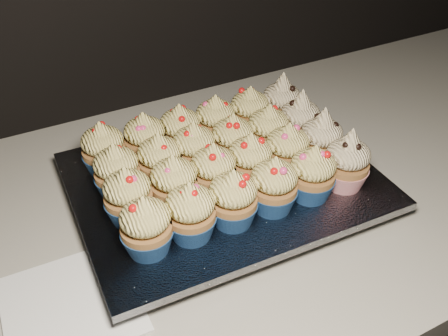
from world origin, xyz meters
name	(u,v)px	position (x,y,z in m)	size (l,w,h in m)	color
cabinet	(284,336)	(0.00, 1.70, 0.43)	(2.40, 0.60, 0.86)	black
worktop	(305,173)	(0.00, 1.70, 0.88)	(2.44, 0.64, 0.04)	beige
napkin	(71,305)	(-0.40, 1.60, 0.90)	(0.15, 0.15, 0.00)	white
baking_tray	(224,189)	(-0.15, 1.69, 0.91)	(0.39, 0.30, 0.02)	black
foil_lining	(224,180)	(-0.15, 1.69, 0.93)	(0.42, 0.33, 0.01)	silver
cupcake_0	(146,227)	(-0.30, 1.61, 0.97)	(0.06, 0.06, 0.08)	navy
cupcake_1	(191,212)	(-0.24, 1.61, 0.97)	(0.06, 0.06, 0.08)	navy
cupcake_2	(233,199)	(-0.19, 1.60, 0.97)	(0.06, 0.06, 0.08)	navy
cupcake_3	(274,186)	(-0.13, 1.60, 0.97)	(0.06, 0.06, 0.08)	navy
cupcake_4	(312,174)	(-0.07, 1.60, 0.97)	(0.06, 0.06, 0.08)	navy
cupcake_5	(347,162)	(-0.01, 1.60, 0.97)	(0.06, 0.06, 0.10)	red
cupcake_6	(128,196)	(-0.30, 1.67, 0.97)	(0.06, 0.06, 0.08)	navy
cupcake_7	(174,184)	(-0.24, 1.67, 0.97)	(0.06, 0.06, 0.08)	navy
cupcake_8	(214,172)	(-0.18, 1.66, 0.97)	(0.06, 0.06, 0.08)	navy
cupcake_9	(250,161)	(-0.13, 1.66, 0.97)	(0.06, 0.06, 0.08)	navy
cupcake_10	(287,151)	(-0.07, 1.66, 0.97)	(0.06, 0.06, 0.08)	navy
cupcake_11	(321,140)	(-0.01, 1.66, 0.97)	(0.06, 0.06, 0.10)	red
cupcake_12	(117,172)	(-0.30, 1.72, 0.97)	(0.06, 0.06, 0.08)	navy
cupcake_13	(160,161)	(-0.24, 1.72, 0.97)	(0.06, 0.06, 0.08)	navy
cupcake_14	(194,150)	(-0.18, 1.72, 0.97)	(0.06, 0.06, 0.08)	navy
cupcake_15	(233,141)	(-0.13, 1.72, 0.97)	(0.06, 0.06, 0.08)	navy
cupcake_16	(268,131)	(-0.07, 1.72, 0.97)	(0.06, 0.06, 0.08)	navy
cupcake_17	(300,121)	(-0.01, 1.72, 0.97)	(0.06, 0.06, 0.10)	red
cupcake_18	(104,150)	(-0.30, 1.78, 0.97)	(0.06, 0.06, 0.08)	navy
cupcake_19	(145,140)	(-0.24, 1.78, 0.97)	(0.06, 0.06, 0.08)	navy
cupcake_20	(181,131)	(-0.18, 1.78, 0.97)	(0.06, 0.06, 0.08)	navy
cupcake_21	(216,121)	(-0.12, 1.78, 0.97)	(0.06, 0.06, 0.08)	navy
cupcake_22	(250,112)	(-0.06, 1.78, 0.97)	(0.06, 0.06, 0.08)	navy
cupcake_23	(281,103)	(0.00, 1.77, 0.97)	(0.06, 0.06, 0.10)	red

